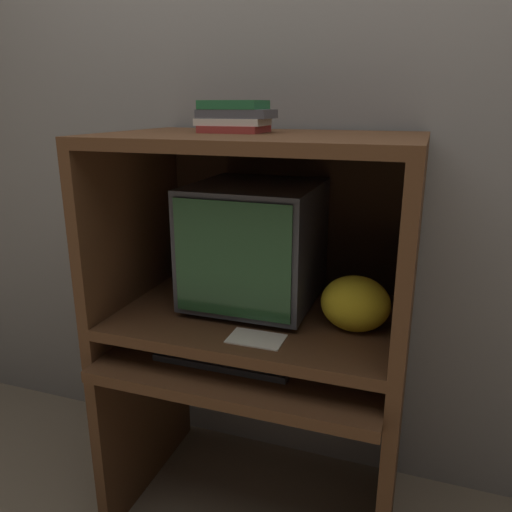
# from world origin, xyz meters

# --- Properties ---
(wall_back) EXTENTS (6.00, 0.06, 2.60)m
(wall_back) POSITION_xyz_m (0.00, 0.69, 1.30)
(wall_back) COLOR gray
(wall_back) RESTS_ON ground_plane
(desk_base) EXTENTS (0.96, 0.68, 0.67)m
(desk_base) POSITION_xyz_m (0.00, 0.27, 0.43)
(desk_base) COLOR #4C2D19
(desk_base) RESTS_ON ground_plane
(desk_monitor_shelf) EXTENTS (0.96, 0.63, 0.11)m
(desk_monitor_shelf) POSITION_xyz_m (0.00, 0.31, 0.76)
(desk_monitor_shelf) COLOR #4C2D19
(desk_monitor_shelf) RESTS_ON desk_base
(hutch_upper) EXTENTS (0.96, 0.63, 0.57)m
(hutch_upper) POSITION_xyz_m (0.00, 0.35, 1.17)
(hutch_upper) COLOR #4C2D19
(hutch_upper) RESTS_ON desk_monitor_shelf
(crt_monitor) EXTENTS (0.40, 0.43, 0.41)m
(crt_monitor) POSITION_xyz_m (-0.04, 0.38, 1.00)
(crt_monitor) COLOR #333338
(crt_monitor) RESTS_ON desk_monitor_shelf
(keyboard) EXTENTS (0.43, 0.14, 0.03)m
(keyboard) POSITION_xyz_m (-0.06, 0.15, 0.69)
(keyboard) COLOR #2D2D30
(keyboard) RESTS_ON desk_base
(mouse) EXTENTS (0.07, 0.05, 0.03)m
(mouse) POSITION_xyz_m (0.22, 0.15, 0.69)
(mouse) COLOR #B7B7B7
(mouse) RESTS_ON desk_base
(snack_bag) EXTENTS (0.21, 0.16, 0.17)m
(snack_bag) POSITION_xyz_m (0.32, 0.27, 0.87)
(snack_bag) COLOR gold
(snack_bag) RESTS_ON desk_monitor_shelf
(book_stack) EXTENTS (0.23, 0.16, 0.10)m
(book_stack) POSITION_xyz_m (-0.10, 0.36, 1.41)
(book_stack) COLOR maroon
(book_stack) RESTS_ON hutch_upper
(paper_card) EXTENTS (0.16, 0.10, 0.00)m
(paper_card) POSITION_xyz_m (0.06, 0.11, 0.79)
(paper_card) COLOR beige
(paper_card) RESTS_ON desk_monitor_shelf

